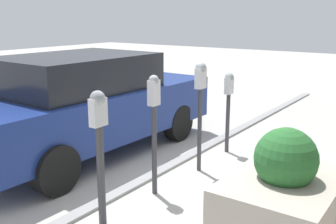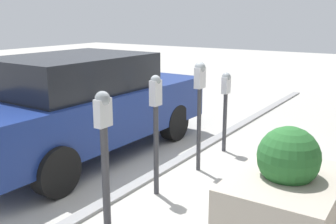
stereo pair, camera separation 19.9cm
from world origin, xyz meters
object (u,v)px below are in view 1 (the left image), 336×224
Objects in this scene: parking_meter_nearest at (99,140)px; parked_car_front at (84,103)px; planter_box at (284,187)px; parking_meter_second at (154,117)px; parking_meter_middle at (200,94)px; parking_meter_fourth at (229,98)px.

parked_car_front is (1.51, 1.85, -0.13)m from parking_meter_nearest.
parking_meter_nearest is 0.95× the size of planter_box.
parking_meter_middle reaches higher than parking_meter_second.
planter_box is (1.26, -1.46, -0.59)m from parking_meter_nearest.
parking_meter_nearest is 0.97× the size of parking_meter_second.
parking_meter_middle is 0.96m from parking_meter_fourth.
parking_meter_fourth is 2.20m from planter_box.
parking_meter_nearest is at bearing 130.64° from planter_box.
parking_meter_second is (0.92, 0.02, 0.04)m from parking_meter_nearest.
parking_meter_second reaches higher than planter_box.
parking_meter_second reaches higher than parking_meter_nearest.
parking_meter_middle is 1.94m from parked_car_front.
parking_meter_middle is 1.01× the size of planter_box.
parking_meter_fourth is at bearing 43.29° from planter_box.
parking_meter_middle is at bearing -3.69° from parking_meter_second.
parking_meter_nearest is 0.94× the size of parking_meter_middle.
parking_meter_second is 1.65m from planter_box.
parking_meter_second is 1.92m from parked_car_front.
parking_meter_fourth is (0.93, 0.04, -0.21)m from parking_meter_middle.
parking_meter_second is 0.97m from parking_meter_middle.
parked_car_front reaches higher than parking_meter_nearest.
parking_meter_middle is 1.73m from planter_box.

